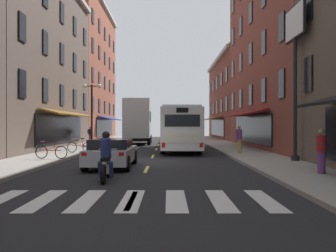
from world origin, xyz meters
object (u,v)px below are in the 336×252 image
(motorcycle_rider, at_px, (105,160))
(pedestrian_far, at_px, (320,151))
(billboard_sign, at_px, (294,44))
(pedestrian_mid, at_px, (238,139))
(box_truck, at_px, (137,122))
(transit_bus, at_px, (178,128))
(bicycle_near, at_px, (78,147))
(bicycle_mid, at_px, (50,152))
(sedan_mid, at_px, (110,152))
(sedan_near, at_px, (141,134))
(pedestrian_near, at_px, (89,134))
(street_lamp_twin, at_px, (90,112))

(motorcycle_rider, bearing_deg, pedestrian_far, 6.42)
(billboard_sign, relative_size, pedestrian_mid, 4.39)
(box_truck, bearing_deg, pedestrian_far, -69.97)
(billboard_sign, height_order, transit_bus, billboard_sign)
(motorcycle_rider, height_order, bicycle_near, motorcycle_rider)
(bicycle_mid, relative_size, pedestrian_mid, 1.00)
(sedan_mid, distance_m, pedestrian_mid, 9.48)
(transit_bus, height_order, sedan_mid, transit_bus)
(transit_bus, relative_size, sedan_near, 2.64)
(bicycle_near, relative_size, pedestrian_near, 1.05)
(billboard_sign, height_order, motorcycle_rider, billboard_sign)
(transit_bus, xyz_separation_m, sedan_mid, (-3.35, -11.51, -0.97))
(pedestrian_near, bearing_deg, billboard_sign, 81.67)
(sedan_mid, bearing_deg, motorcycle_rider, -84.17)
(billboard_sign, relative_size, box_truck, 1.06)
(box_truck, bearing_deg, bicycle_near, -101.59)
(transit_bus, distance_m, bicycle_mid, 11.21)
(sedan_near, bearing_deg, motorcycle_rider, -88.14)
(transit_bus, height_order, bicycle_mid, transit_bus)
(bicycle_near, xyz_separation_m, pedestrian_far, (10.96, -10.10, 0.45))
(motorcycle_rider, distance_m, bicycle_near, 11.48)
(billboard_sign, distance_m, bicycle_mid, 13.26)
(bicycle_mid, height_order, street_lamp_twin, street_lamp_twin)
(billboard_sign, relative_size, street_lamp_twin, 1.57)
(billboard_sign, distance_m, street_lamp_twin, 15.67)
(sedan_near, bearing_deg, street_lamp_twin, -98.39)
(bicycle_near, distance_m, bicycle_mid, 4.26)
(transit_bus, bearing_deg, sedan_near, 103.03)
(box_truck, distance_m, bicycle_mid, 17.37)
(pedestrian_mid, bearing_deg, sedan_near, 159.96)
(bicycle_mid, height_order, pedestrian_near, pedestrian_near)
(pedestrian_mid, xyz_separation_m, pedestrian_far, (1.09, -9.72, -0.07))
(pedestrian_near, xyz_separation_m, pedestrian_far, (12.66, -21.57, -0.03))
(street_lamp_twin, bearing_deg, box_truck, 71.22)
(sedan_near, distance_m, pedestrian_far, 33.10)
(motorcycle_rider, bearing_deg, box_truck, 91.98)
(transit_bus, height_order, motorcycle_rider, transit_bus)
(billboard_sign, height_order, pedestrian_near, billboard_sign)
(billboard_sign, relative_size, sedan_near, 1.59)
(motorcycle_rider, bearing_deg, transit_bus, 79.29)
(box_truck, xyz_separation_m, sedan_near, (-0.25, 9.08, -1.38))
(motorcycle_rider, bearing_deg, street_lamp_twin, 103.14)
(sedan_mid, bearing_deg, sedan_near, 91.30)
(box_truck, bearing_deg, pedestrian_mid, -61.15)
(motorcycle_rider, height_order, street_lamp_twin, street_lamp_twin)
(bicycle_near, height_order, pedestrian_far, pedestrian_far)
(transit_bus, relative_size, box_truck, 1.76)
(sedan_near, bearing_deg, bicycle_mid, -96.20)
(sedan_near, height_order, bicycle_mid, sedan_near)
(billboard_sign, bearing_deg, sedan_near, 108.88)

